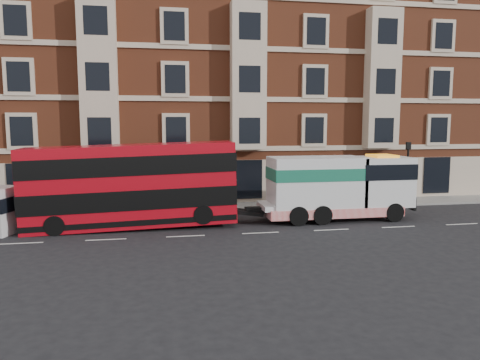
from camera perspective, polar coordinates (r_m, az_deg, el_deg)
name	(u,v)px	position (r m, az deg, el deg)	size (l,w,h in m)	color
ground	(261,233)	(25.20, 2.52, -6.47)	(120.00, 120.00, 0.00)	black
sidewalk	(236,207)	(32.38, -0.43, -3.27)	(90.00, 3.00, 0.15)	slate
victorian_terrace	(227,71)	(39.55, -1.64, 13.14)	(45.00, 12.00, 20.40)	brown
lamp_post_west	(147,173)	(30.25, -11.27, 0.83)	(0.35, 0.15, 4.35)	black
lamp_post_east	(407,168)	(34.93, 19.74, 1.38)	(0.35, 0.15, 4.35)	black
double_decker_bus	(131,184)	(26.65, -13.15, -0.51)	(11.50, 2.64, 4.65)	#AB0915
tow_truck	(336,187)	(28.75, 11.65, -0.79)	(9.21, 2.72, 3.84)	silver
pedestrian	(119,201)	(30.77, -14.49, -2.46)	(0.56, 0.37, 1.54)	#192932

